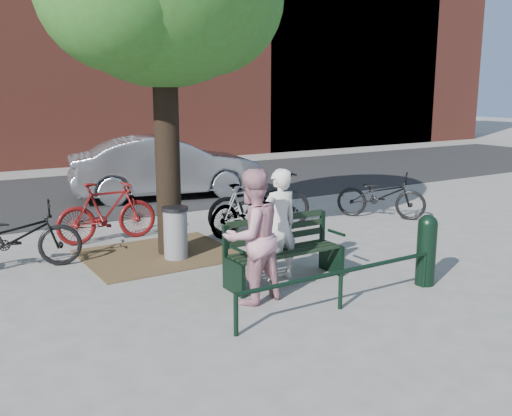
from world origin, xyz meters
TOP-DOWN VIEW (x-y plane):
  - ground at (0.00, 0.00)m, footprint 90.00×90.00m
  - dirt_pit at (-1.00, 2.20)m, footprint 2.40×2.00m
  - road at (0.00, 8.50)m, footprint 40.00×7.00m
  - park_bench at (-0.00, 0.08)m, footprint 1.74×0.54m
  - guard_railing at (0.00, -1.20)m, footprint 3.06×0.06m
  - person_left at (-0.01, 0.15)m, footprint 0.59×0.39m
  - person_right at (-0.79, -0.39)m, footprint 0.91×0.75m
  - bollard at (1.60, -1.13)m, footprint 0.27×0.27m
  - litter_bin at (-0.85, 1.86)m, footprint 0.42×0.42m
  - bicycle_a at (-3.13, 2.62)m, footprint 2.02×1.02m
  - bicycle_b at (-1.44, 3.51)m, footprint 1.82×0.54m
  - bicycle_c at (1.30, 2.71)m, footprint 2.23×1.00m
  - bicycle_d at (0.92, 2.65)m, footprint 1.72×0.79m
  - bicycle_e at (4.08, 2.31)m, footprint 1.70×1.83m
  - parked_car at (1.16, 6.91)m, footprint 4.91×2.52m

SIDE VIEW (x-z plane):
  - ground at x=0.00m, z-range 0.00..0.00m
  - road at x=0.00m, z-range 0.00..0.01m
  - dirt_pit at x=-1.00m, z-range 0.00..0.02m
  - guard_railing at x=0.00m, z-range 0.15..0.66m
  - litter_bin at x=-0.85m, z-range 0.01..0.86m
  - park_bench at x=0.00m, z-range -0.01..0.97m
  - bicycle_e at x=4.08m, z-range 0.00..0.97m
  - bicycle_d at x=0.92m, z-range 0.00..1.00m
  - bicycle_a at x=-3.13m, z-range 0.00..1.01m
  - bollard at x=1.60m, z-range 0.04..1.04m
  - bicycle_b at x=-1.44m, z-range 0.00..1.09m
  - bicycle_c at x=1.30m, z-range 0.00..1.13m
  - parked_car at x=1.16m, z-range 0.00..1.54m
  - person_left at x=-0.01m, z-range 0.00..1.61m
  - person_right at x=-0.79m, z-range 0.00..1.73m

